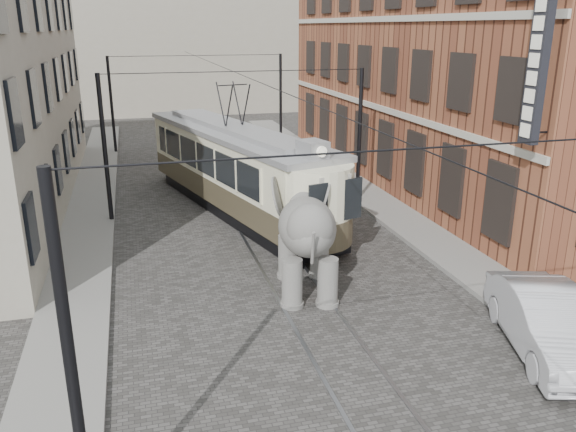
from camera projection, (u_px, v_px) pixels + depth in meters
name	position (u px, v px, depth m)	size (l,w,h in m)	color
ground	(279.00, 263.00, 19.73)	(120.00, 120.00, 0.00)	#474441
tram_rails	(279.00, 263.00, 19.73)	(1.54, 80.00, 0.02)	slate
sidewalk_right	(438.00, 244.00, 21.19)	(2.00, 60.00, 0.15)	slate
sidewalk_left	(78.00, 282.00, 18.10)	(2.00, 60.00, 0.15)	slate
brick_building	(448.00, 62.00, 28.84)	(8.00, 26.00, 12.00)	brown
distant_block	(174.00, 34.00, 54.24)	(28.00, 10.00, 14.00)	gray
catenary	(244.00, 148.00, 23.33)	(11.00, 30.20, 6.00)	black
tram	(235.00, 149.00, 24.53)	(2.83, 13.73, 5.45)	beige
elephant	(307.00, 241.00, 17.20)	(2.87, 5.21, 3.19)	#5F5D58
parked_car	(547.00, 322.00, 14.15)	(1.69, 4.80, 1.58)	#B5B5BA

